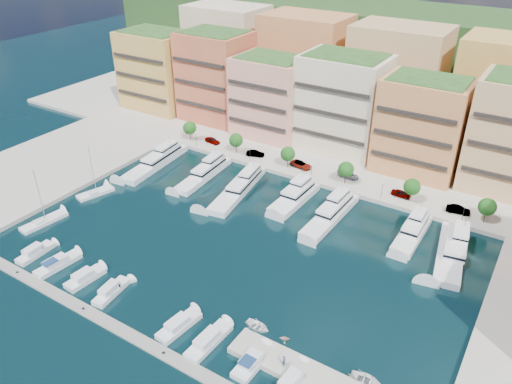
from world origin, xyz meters
TOP-DOWN VIEW (x-y plane):
  - ground at (0.00, 0.00)m, footprint 400.00×400.00m
  - north_quay at (0.00, 62.00)m, footprint 220.00×64.00m
  - west_quay at (-62.00, -8.00)m, footprint 34.00×76.00m
  - hillside at (0.00, 110.00)m, footprint 240.00×40.00m
  - south_pontoon at (-3.00, -30.00)m, footprint 72.00×2.20m
  - apartment_0 at (-66.00, 49.99)m, footprint 22.00×16.50m
  - apartment_1 at (-44.00, 51.99)m, footprint 20.00×16.50m
  - apartment_2 at (-23.00, 49.99)m, footprint 20.00×15.50m
  - apartment_3 at (-2.00, 51.99)m, footprint 22.00×16.50m
  - apartment_4 at (20.00, 49.99)m, footprint 20.00×15.50m
  - backblock_0 at (-55.00, 74.00)m, footprint 26.00×18.00m
  - backblock_1 at (-25.00, 74.00)m, footprint 26.00×18.00m
  - backblock_2 at (5.00, 74.00)m, footprint 26.00×18.00m
  - backblock_3 at (35.00, 74.00)m, footprint 26.00×18.00m
  - tree_0 at (-40.00, 33.50)m, footprint 3.80×3.80m
  - tree_1 at (-24.00, 33.50)m, footprint 3.80×3.80m
  - tree_2 at (-8.00, 33.50)m, footprint 3.80×3.80m
  - tree_3 at (8.00, 33.50)m, footprint 3.80×3.80m
  - tree_4 at (24.00, 33.50)m, footprint 3.80×3.80m
  - tree_5 at (40.00, 33.50)m, footprint 3.80×3.80m
  - lamppost_0 at (-36.00, 31.20)m, footprint 0.30×0.30m
  - lamppost_1 at (-18.00, 31.20)m, footprint 0.30×0.30m
  - lamppost_2 at (0.00, 31.20)m, footprint 0.30×0.30m
  - lamppost_3 at (18.00, 31.20)m, footprint 0.30×0.30m
  - lamppost_4 at (36.00, 31.20)m, footprint 0.30×0.30m
  - yacht_0 at (-38.72, 18.27)m, footprint 6.88×23.77m
  - yacht_1 at (-23.85, 19.55)m, footprint 5.69×20.76m
  - yacht_2 at (-12.44, 18.19)m, footprint 8.33×24.04m
  - yacht_3 at (1.01, 21.45)m, footprint 5.25×16.59m
  - yacht_4 at (11.22, 19.30)m, footprint 4.95×21.15m
  - yacht_5 at (28.41, 21.70)m, footprint 4.34×15.97m
  - yacht_6 at (36.80, 19.52)m, footprint 8.12×21.21m
  - cruiser_0 at (-32.08, -24.58)m, footprint 2.90×7.84m
  - cruiser_1 at (-25.35, -24.62)m, footprint 3.50×9.22m
  - cruiser_2 at (-17.81, -24.58)m, footprint 3.35×7.65m
  - cruiser_3 at (-11.01, -24.59)m, footprint 3.29×8.06m
  - cruiser_5 at (4.44, -24.59)m, footprint 3.56×8.36m
  - cruiser_6 at (10.50, -24.60)m, footprint 3.07×9.20m
  - cruiser_7 at (18.54, -24.60)m, footprint 3.03×7.39m
  - cruiser_8 at (25.20, -24.58)m, footprint 3.18×7.73m
  - sailboat_0 at (-40.28, -16.39)m, footprint 4.02×10.40m
  - sailboat_1 at (-40.41, -1.81)m, footprint 5.23×9.11m
  - tender_0 at (15.26, -17.71)m, footprint 4.51×3.36m
  - tender_2 at (33.96, -18.16)m, footprint 4.69×3.59m
  - tender_1 at (20.20, -17.61)m, footprint 2.13×2.00m
  - tender_3 at (32.09, -18.72)m, footprint 1.81×1.68m
  - car_0 at (-33.31, 35.18)m, footprint 5.03×2.52m
  - car_1 at (-18.43, 34.45)m, footprint 5.12×3.16m
  - car_2 at (-4.99, 35.23)m, footprint 6.21×3.78m
  - car_3 at (7.52, 36.53)m, footprint 5.48×2.37m
  - car_4 at (21.65, 34.48)m, footprint 4.66×2.02m
  - car_5 at (34.48, 34.19)m, footprint 5.28×2.46m
  - person_0 at (23.01, -22.79)m, footprint 0.70×0.84m

SIDE VIEW (x-z plane):
  - ground at x=0.00m, z-range 0.00..0.00m
  - north_quay at x=0.00m, z-range -1.00..1.00m
  - west_quay at x=-62.00m, z-range -1.00..1.00m
  - hillside at x=0.00m, z-range -29.00..29.00m
  - south_pontoon at x=-3.00m, z-range -0.17..0.17m
  - sailboat_0 at x=-40.28m, z-range -6.29..6.91m
  - sailboat_1 at x=-40.41m, z-range -6.29..6.91m
  - tender_3 at x=32.09m, z-range 0.00..0.79m
  - tender_0 at x=15.26m, z-range 0.00..0.89m
  - tender_1 at x=20.20m, z-range 0.00..0.89m
  - tender_2 at x=33.96m, z-range 0.00..0.91m
  - cruiser_6 at x=10.50m, z-range -0.73..1.82m
  - cruiser_5 at x=4.44m, z-range -0.73..1.82m
  - cruiser_3 at x=-11.01m, z-range -0.73..1.82m
  - cruiser_0 at x=-32.08m, z-range -0.73..1.82m
  - cruiser_8 at x=25.20m, z-range -0.73..1.82m
  - cruiser_2 at x=-17.81m, z-range -0.73..1.82m
  - cruiser_1 at x=-25.35m, z-range -0.76..1.90m
  - cruiser_7 at x=18.54m, z-range -0.76..1.90m
  - yacht_4 at x=11.22m, z-range -2.56..4.74m
  - yacht_1 at x=-23.85m, z-range -2.56..4.74m
  - yacht_0 at x=-38.72m, z-range -2.44..4.86m
  - yacht_2 at x=-12.44m, z-range -2.44..4.86m
  - yacht_6 at x=36.80m, z-range -2.44..4.86m
  - yacht_3 at x=1.01m, z-range -2.44..4.86m
  - yacht_5 at x=28.41m, z-range -2.44..4.86m
  - car_4 at x=21.65m, z-range 1.00..2.56m
  - car_3 at x=7.52m, z-range 1.00..2.57m
  - car_1 at x=-18.43m, z-range 1.00..2.59m
  - car_2 at x=-4.99m, z-range 1.00..2.61m
  - car_0 at x=-33.31m, z-range 1.00..2.65m
  - car_5 at x=34.48m, z-range 1.00..2.68m
  - person_0 at x=23.01m, z-range 1.00..2.98m
  - lamppost_0 at x=-36.00m, z-range 1.73..5.93m
  - lamppost_1 at x=-18.00m, z-range 1.73..5.93m
  - lamppost_2 at x=0.00m, z-range 1.73..5.93m
  - lamppost_3 at x=18.00m, z-range 1.73..5.93m
  - lamppost_4 at x=36.00m, z-range 1.73..5.93m
  - tree_0 at x=-40.00m, z-range 1.92..7.57m
  - tree_1 at x=-24.00m, z-range 1.92..7.57m
  - tree_2 at x=-8.00m, z-range 1.92..7.57m
  - tree_3 at x=8.00m, z-range 1.92..7.57m
  - tree_4 at x=24.00m, z-range 1.92..7.57m
  - tree_5 at x=40.00m, z-range 1.92..7.57m
  - apartment_2 at x=-23.00m, z-range 0.91..23.71m
  - apartment_4 at x=20.00m, z-range 0.91..24.71m
  - apartment_0 at x=-66.00m, z-range 0.91..25.71m
  - apartment_3 at x=-2.00m, z-range 0.91..26.71m
  - apartment_1 at x=-44.00m, z-range 0.91..27.71m
  - backblock_0 at x=-55.00m, z-range 1.00..31.00m
  - backblock_1 at x=-25.00m, z-range 1.00..31.00m
  - backblock_2 at x=5.00m, z-range 1.00..31.00m
  - backblock_3 at x=35.00m, z-range 1.00..31.00m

